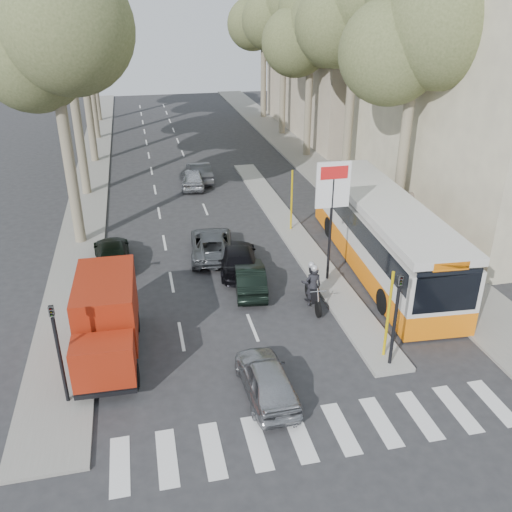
{
  "coord_description": "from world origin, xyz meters",
  "views": [
    {
      "loc": [
        -4.75,
        -15.59,
        11.73
      ],
      "look_at": [
        -0.07,
        5.06,
        1.6
      ],
      "focal_mm": 38.0,
      "sensor_mm": 36.0,
      "label": 1
    }
  ],
  "objects_px": {
    "dark_hatchback": "(250,278)",
    "city_bus": "(381,231)",
    "motorcycle": "(312,285)",
    "red_truck": "(107,319)",
    "silver_hatchback": "(266,379)"
  },
  "relations": [
    {
      "from": "dark_hatchback",
      "to": "city_bus",
      "type": "bearing_deg",
      "value": -163.89
    },
    {
      "from": "motorcycle",
      "to": "city_bus",
      "type": "bearing_deg",
      "value": 35.48
    },
    {
      "from": "dark_hatchback",
      "to": "red_truck",
      "type": "distance_m",
      "value": 7.0
    },
    {
      "from": "city_bus",
      "to": "motorcycle",
      "type": "xyz_separation_m",
      "value": [
        -4.27,
        -2.73,
        -0.92
      ]
    },
    {
      "from": "dark_hatchback",
      "to": "motorcycle",
      "type": "distance_m",
      "value": 2.89
    },
    {
      "from": "red_truck",
      "to": "motorcycle",
      "type": "height_order",
      "value": "red_truck"
    },
    {
      "from": "red_truck",
      "to": "motorcycle",
      "type": "distance_m",
      "value": 8.44
    },
    {
      "from": "dark_hatchback",
      "to": "red_truck",
      "type": "height_order",
      "value": "red_truck"
    },
    {
      "from": "dark_hatchback",
      "to": "red_truck",
      "type": "relative_size",
      "value": 0.69
    },
    {
      "from": "silver_hatchback",
      "to": "city_bus",
      "type": "xyz_separation_m",
      "value": [
        7.5,
        7.97,
        1.18
      ]
    },
    {
      "from": "silver_hatchback",
      "to": "dark_hatchback",
      "type": "xyz_separation_m",
      "value": [
        0.96,
        7.0,
        -0.03
      ]
    },
    {
      "from": "silver_hatchback",
      "to": "city_bus",
      "type": "distance_m",
      "value": 11.01
    },
    {
      "from": "silver_hatchback",
      "to": "motorcycle",
      "type": "bearing_deg",
      "value": -123.7
    },
    {
      "from": "red_truck",
      "to": "dark_hatchback",
      "type": "bearing_deg",
      "value": 33.05
    },
    {
      "from": "silver_hatchback",
      "to": "city_bus",
      "type": "relative_size",
      "value": 0.28
    }
  ]
}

